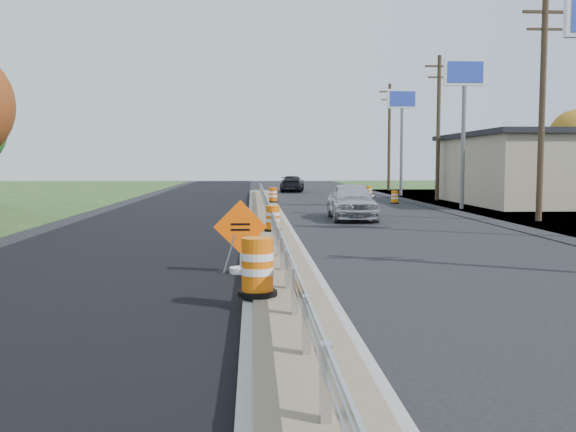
{
  "coord_description": "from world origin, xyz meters",
  "views": [
    {
      "loc": [
        -0.63,
        -17.43,
        2.49
      ],
      "look_at": [
        0.3,
        -0.77,
        1.1
      ],
      "focal_mm": 40.0,
      "sensor_mm": 36.0,
      "label": 1
    }
  ],
  "objects": [
    {
      "name": "barrel_median_far",
      "position": [
        0.55,
        18.88,
        0.64
      ],
      "size": [
        0.58,
        0.58,
        0.85
      ],
      "color": "black",
      "rests_on": "median"
    },
    {
      "name": "caution_sign",
      "position": [
        -0.9,
        -3.12,
        0.42
      ],
      "size": [
        1.2,
        0.5,
        1.66
      ],
      "rotation": [
        0.0,
        0.0,
        -0.01
      ],
      "color": "white",
      "rests_on": "ground"
    },
    {
      "name": "barrel_median_near",
      "position": [
        -0.55,
        -6.64,
        0.71
      ],
      "size": [
        0.68,
        0.68,
        0.99
      ],
      "color": "black",
      "rests_on": "median"
    },
    {
      "name": "car_dark_far",
      "position": [
        2.8,
        37.31,
        0.68
      ],
      "size": [
        2.44,
        4.87,
        1.36
      ],
      "primitive_type": "imported",
      "rotation": [
        0.0,
        0.0,
        3.02
      ],
      "color": "black",
      "rests_on": "ground"
    },
    {
      "name": "ground",
      "position": [
        0.0,
        0.0,
        0.0
      ],
      "size": [
        140.0,
        140.0,
        0.0
      ],
      "primitive_type": "plane",
      "color": "black",
      "rests_on": "ground"
    },
    {
      "name": "pylon_sign_mid",
      "position": [
        10.5,
        16.0,
        6.48
      ],
      "size": [
        2.2,
        0.3,
        7.9
      ],
      "color": "slate",
      "rests_on": "ground"
    },
    {
      "name": "guardrail",
      "position": [
        0.0,
        9.0,
        0.73
      ],
      "size": [
        0.1,
        46.15,
        0.72
      ],
      "color": "silver",
      "rests_on": "median"
    },
    {
      "name": "barrel_shoulder_mid",
      "position": [
        8.05,
        21.17,
        0.38
      ],
      "size": [
        0.53,
        0.53,
        0.78
      ],
      "color": "black",
      "rests_on": "ground"
    },
    {
      "name": "utility_pole_smid",
      "position": [
        11.5,
        9.0,
        4.93
      ],
      "size": [
        1.9,
        0.26,
        9.4
      ],
      "color": "#473523",
      "rests_on": "ground"
    },
    {
      "name": "pylon_sign_north",
      "position": [
        10.5,
        30.0,
        6.48
      ],
      "size": [
        2.2,
        0.3,
        7.9
      ],
      "color": "slate",
      "rests_on": "ground"
    },
    {
      "name": "barrel_shoulder_far",
      "position": [
        7.85,
        28.78,
        0.38
      ],
      "size": [
        0.54,
        0.54,
        0.79
      ],
      "color": "black",
      "rests_on": "ground"
    },
    {
      "name": "milled_overlay",
      "position": [
        -4.4,
        10.0,
        0.01
      ],
      "size": [
        7.2,
        120.0,
        0.01
      ],
      "primitive_type": "cube",
      "color": "black",
      "rests_on": "ground"
    },
    {
      "name": "median",
      "position": [
        0.0,
        8.0,
        0.11
      ],
      "size": [
        1.6,
        55.0,
        0.23
      ],
      "color": "gray",
      "rests_on": "ground"
    },
    {
      "name": "car_silver",
      "position": [
        3.73,
        10.43,
        0.82
      ],
      "size": [
        2.11,
        4.9,
        1.65
      ],
      "primitive_type": "imported",
      "rotation": [
        0.0,
        0.0,
        -0.04
      ],
      "color": "#BBBBC0",
      "rests_on": "ground"
    },
    {
      "name": "barrel_median_mid",
      "position": [
        0.04,
        3.63,
        0.63
      ],
      "size": [
        0.57,
        0.57,
        0.84
      ],
      "color": "black",
      "rests_on": "median"
    },
    {
      "name": "utility_pole_north",
      "position": [
        11.5,
        39.0,
        4.93
      ],
      "size": [
        1.9,
        0.26,
        9.4
      ],
      "color": "#473523",
      "rests_on": "ground"
    },
    {
      "name": "utility_pole_nmid",
      "position": [
        11.5,
        24.0,
        4.93
      ],
      "size": [
        1.9,
        0.26,
        9.4
      ],
      "color": "#473523",
      "rests_on": "ground"
    }
  ]
}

